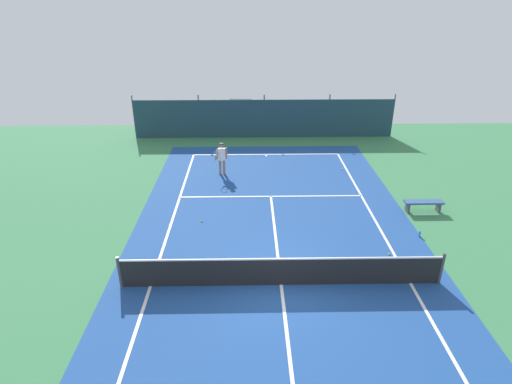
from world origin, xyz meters
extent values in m
plane|color=#387A4C|center=(0.00, 0.00, 0.00)|extent=(36.00, 36.00, 0.00)
cube|color=#1E478C|center=(0.00, 0.00, 0.00)|extent=(11.02, 26.60, 0.01)
cube|color=white|center=(0.00, 11.90, 0.01)|extent=(8.22, 0.10, 0.01)
cube|color=white|center=(-4.11, 0.00, 0.01)|extent=(0.10, 23.80, 0.01)
cube|color=white|center=(4.11, 0.00, 0.01)|extent=(0.10, 23.80, 0.01)
cube|color=white|center=(0.00, 6.40, 0.01)|extent=(8.22, 0.10, 0.01)
cube|color=white|center=(0.00, 0.00, 0.01)|extent=(0.10, 12.80, 0.01)
cube|color=white|center=(0.00, 11.75, 0.01)|extent=(0.10, 0.30, 0.01)
cube|color=black|center=(0.00, 0.00, 0.47)|extent=(9.92, 0.03, 0.95)
cube|color=white|center=(0.00, 0.00, 0.97)|extent=(9.92, 0.04, 0.05)
cylinder|color=#47474C|center=(-5.01, 0.00, 0.55)|extent=(0.10, 0.10, 1.10)
cylinder|color=#47474C|center=(5.01, 0.00, 0.55)|extent=(0.10, 0.10, 1.10)
cube|color=#1E3D4C|center=(0.00, 15.11, 1.20)|extent=(16.22, 0.06, 2.40)
cylinder|color=#595B60|center=(-8.11, 15.17, 1.35)|extent=(0.08, 0.08, 2.70)
cylinder|color=#595B60|center=(-4.05, 15.17, 1.35)|extent=(0.08, 0.08, 2.70)
cylinder|color=#595B60|center=(0.00, 15.17, 1.35)|extent=(0.08, 0.08, 2.70)
cylinder|color=#595B60|center=(4.05, 15.17, 1.35)|extent=(0.08, 0.08, 2.70)
cylinder|color=#595B60|center=(8.11, 15.17, 1.35)|extent=(0.08, 0.08, 2.70)
cube|color=#234C1E|center=(0.00, 15.71, 0.55)|extent=(14.60, 0.70, 1.10)
cylinder|color=#9E7051|center=(-2.23, 9.07, 0.41)|extent=(0.12, 0.12, 0.82)
cylinder|color=#9E7051|center=(-2.43, 9.07, 0.41)|extent=(0.12, 0.12, 0.82)
cylinder|color=white|center=(-2.33, 9.07, 0.90)|extent=(0.40, 0.40, 0.22)
cube|color=white|center=(-2.33, 9.07, 1.10)|extent=(0.36, 0.21, 0.56)
sphere|color=#9E7051|center=(-2.33, 9.07, 1.53)|extent=(0.22, 0.22, 0.22)
cylinder|color=black|center=(-2.33, 9.07, 1.62)|extent=(0.23, 0.23, 0.04)
cylinder|color=#9E7051|center=(-2.10, 9.07, 1.13)|extent=(0.09, 0.09, 0.58)
cylinder|color=#9E7051|center=(-2.56, 8.94, 1.13)|extent=(0.10, 0.53, 0.41)
cylinder|color=black|center=(-2.61, 8.64, 1.02)|extent=(0.04, 0.27, 0.13)
torus|color=teal|center=(-2.61, 8.64, 1.24)|extent=(0.31, 0.13, 0.29)
sphere|color=#CCDB33|center=(3.86, 9.60, 0.03)|extent=(0.07, 0.07, 0.07)
sphere|color=#CCDB33|center=(-2.91, 4.13, 0.03)|extent=(0.07, 0.07, 0.07)
sphere|color=#CCDB33|center=(3.93, 1.61, 0.03)|extent=(0.07, 0.07, 0.07)
cube|color=silver|center=(-1.56, 17.60, 0.72)|extent=(2.09, 4.31, 0.80)
cube|color=#2D333D|center=(-1.56, 17.60, 1.40)|extent=(1.66, 1.99, 0.56)
cylinder|color=black|center=(-0.75, 16.24, 0.32)|extent=(0.26, 0.65, 0.64)
cylinder|color=black|center=(-2.55, 16.36, 0.32)|extent=(0.26, 0.65, 0.64)
cylinder|color=black|center=(-0.57, 18.84, 0.32)|extent=(0.26, 0.65, 0.64)
cylinder|color=black|center=(-2.37, 18.96, 0.32)|extent=(0.26, 0.65, 0.64)
cube|color=#335184|center=(6.31, 4.83, 0.45)|extent=(1.60, 0.40, 0.08)
cube|color=#4C4C51|center=(5.66, 4.83, 0.23)|extent=(0.08, 0.36, 0.45)
cube|color=#4C4C51|center=(6.96, 4.83, 0.23)|extent=(0.08, 0.36, 0.45)
cylinder|color=#338CD8|center=(5.44, 2.83, 0.12)|extent=(0.08, 0.08, 0.24)
camera|label=1|loc=(-1.00, -10.84, 8.36)|focal=29.75mm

